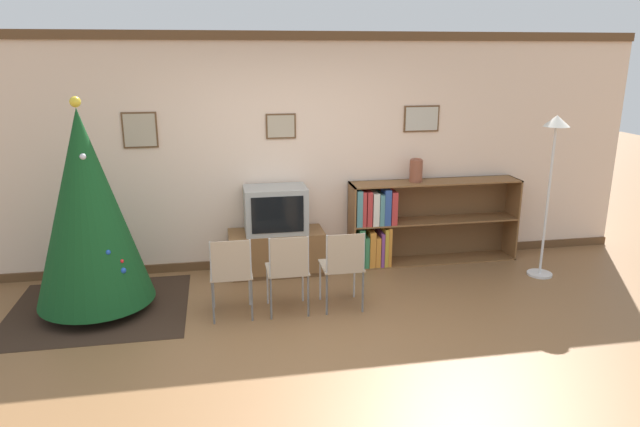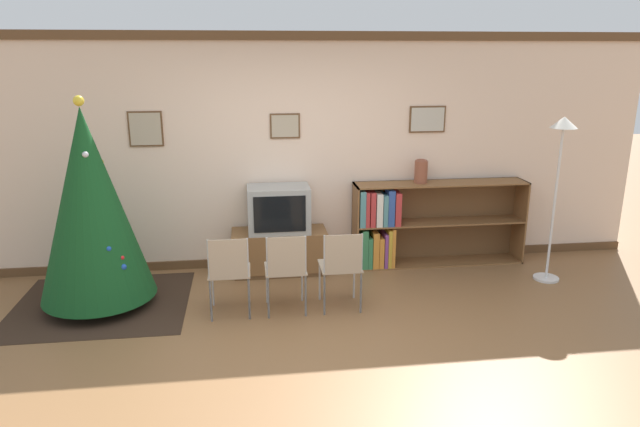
{
  "view_description": "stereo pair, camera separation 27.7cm",
  "coord_description": "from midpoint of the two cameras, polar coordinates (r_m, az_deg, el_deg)",
  "views": [
    {
      "loc": [
        -0.78,
        -4.29,
        2.49
      ],
      "look_at": [
        0.21,
        1.19,
        0.9
      ],
      "focal_mm": 32.0,
      "sensor_mm": 36.0,
      "label": 1
    },
    {
      "loc": [
        -0.5,
        -4.33,
        2.49
      ],
      "look_at": [
        0.21,
        1.19,
        0.9
      ],
      "focal_mm": 32.0,
      "sensor_mm": 36.0,
      "label": 2
    }
  ],
  "objects": [
    {
      "name": "christmas_tree",
      "position": [
        5.9,
        -23.48,
        0.46
      ],
      "size": [
        1.11,
        1.11,
        2.09
      ],
      "color": "maroon",
      "rests_on": "area_rug"
    },
    {
      "name": "folding_chair_center",
      "position": [
        5.52,
        -4.66,
        -5.52
      ],
      "size": [
        0.4,
        0.4,
        0.82
      ],
      "color": "tan",
      "rests_on": "ground_plane"
    },
    {
      "name": "folding_chair_right",
      "position": [
        5.59,
        0.91,
        -5.18
      ],
      "size": [
        0.4,
        0.4,
        0.82
      ],
      "color": "tan",
      "rests_on": "ground_plane"
    },
    {
      "name": "tv_console",
      "position": [
        6.62,
        -5.57,
        -3.87
      ],
      "size": [
        1.08,
        0.45,
        0.5
      ],
      "color": "brown",
      "rests_on": "ground_plane"
    },
    {
      "name": "ground_plane",
      "position": [
        5.01,
        -1.59,
        -13.8
      ],
      "size": [
        24.0,
        24.0,
        0.0
      ],
      "primitive_type": "plane",
      "color": "brown"
    },
    {
      "name": "television",
      "position": [
        6.46,
        -5.69,
        0.38
      ],
      "size": [
        0.7,
        0.44,
        0.52
      ],
      "color": "#9E9E99",
      "rests_on": "tv_console"
    },
    {
      "name": "wall_back",
      "position": [
        6.64,
        -4.58,
        6.04
      ],
      "size": [
        8.51,
        0.11,
        2.7
      ],
      "color": "beige",
      "rests_on": "ground_plane"
    },
    {
      "name": "standing_lamp",
      "position": [
        6.67,
        21.18,
        5.51
      ],
      "size": [
        0.28,
        0.28,
        1.83
      ],
      "color": "silver",
      "rests_on": "ground_plane"
    },
    {
      "name": "folding_chair_left",
      "position": [
        5.5,
        -10.32,
        -5.82
      ],
      "size": [
        0.4,
        0.4,
        0.82
      ],
      "color": "tan",
      "rests_on": "ground_plane"
    },
    {
      "name": "bookshelf",
      "position": [
        6.88,
        7.13,
        -1.02
      ],
      "size": [
        2.06,
        0.36,
        1.0
      ],
      "color": "brown",
      "rests_on": "ground_plane"
    },
    {
      "name": "vase",
      "position": [
        6.78,
        8.42,
        4.32
      ],
      "size": [
        0.15,
        0.15,
        0.27
      ],
      "color": "brown",
      "rests_on": "bookshelf"
    },
    {
      "name": "area_rug",
      "position": [
        6.23,
        -22.42,
        -8.82
      ],
      "size": [
        1.73,
        1.53,
        0.01
      ],
      "color": "#332319",
      "rests_on": "ground_plane"
    }
  ]
}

